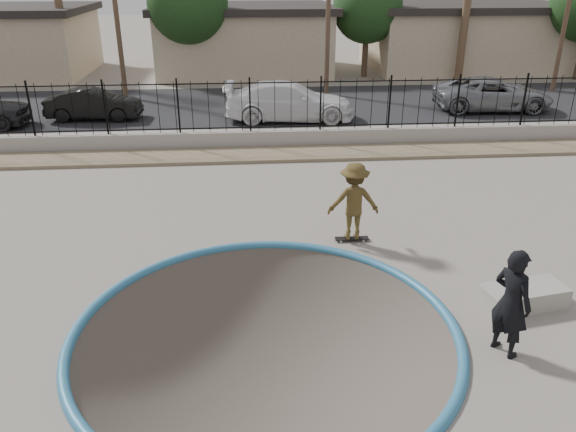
% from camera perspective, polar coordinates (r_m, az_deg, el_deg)
% --- Properties ---
extents(ground, '(120.00, 120.00, 2.20)m').
position_cam_1_polar(ground, '(22.49, -3.78, 5.60)').
color(ground, slate).
rests_on(ground, ground).
extents(bowl_pit, '(6.84, 6.84, 1.80)m').
position_cam_1_polar(bowl_pit, '(10.27, -2.28, -11.70)').
color(bowl_pit, '#473E36').
rests_on(bowl_pit, ground).
extents(coping_ring, '(7.04, 7.04, 0.20)m').
position_cam_1_polar(coping_ring, '(10.27, -2.28, -11.70)').
color(coping_ring, teal).
rests_on(coping_ring, ground).
extents(rock_strip, '(42.00, 1.60, 0.11)m').
position_cam_1_polar(rock_strip, '(19.47, -3.68, 6.23)').
color(rock_strip, '#8C7C5C').
rests_on(rock_strip, ground).
extents(retaining_wall, '(42.00, 0.45, 0.60)m').
position_cam_1_polar(retaining_wall, '(20.45, -3.78, 7.82)').
color(retaining_wall, gray).
rests_on(retaining_wall, ground).
extents(fence, '(40.00, 0.04, 1.80)m').
position_cam_1_polar(fence, '(20.14, -3.87, 11.10)').
color(fence, black).
rests_on(fence, retaining_wall).
extents(street, '(90.00, 8.00, 0.04)m').
position_cam_1_polar(street, '(27.01, -4.09, 11.20)').
color(street, black).
rests_on(street, ground).
extents(house_center, '(10.60, 8.60, 3.90)m').
position_cam_1_polar(house_center, '(36.06, -4.46, 17.58)').
color(house_center, tan).
rests_on(house_center, ground).
extents(house_east, '(12.60, 8.60, 3.90)m').
position_cam_1_polar(house_east, '(38.79, 17.70, 17.04)').
color(house_east, tan).
rests_on(house_east, ground).
extents(street_tree_left, '(4.32, 4.32, 6.36)m').
position_cam_1_polar(street_tree_left, '(32.50, -10.17, 20.52)').
color(street_tree_left, '#473323').
rests_on(street_tree_left, ground).
extents(street_tree_mid, '(3.96, 3.96, 5.83)m').
position_cam_1_polar(street_tree_mid, '(34.19, 8.08, 20.22)').
color(street_tree_mid, '#473323').
rests_on(street_tree_mid, ground).
extents(skater, '(1.22, 0.73, 1.85)m').
position_cam_1_polar(skater, '(13.11, 6.67, 1.11)').
color(skater, brown).
rests_on(skater, ground).
extents(skateboard, '(0.81, 0.21, 0.07)m').
position_cam_1_polar(skateboard, '(13.47, 6.49, -2.29)').
color(skateboard, black).
rests_on(skateboard, ground).
extents(videographer, '(0.74, 0.84, 1.93)m').
position_cam_1_polar(videographer, '(9.98, 21.75, -8.17)').
color(videographer, black).
rests_on(videographer, ground).
extents(concrete_ledge, '(1.70, 0.96, 0.40)m').
position_cam_1_polar(concrete_ledge, '(11.78, 22.81, -7.53)').
color(concrete_ledge, gray).
rests_on(concrete_ledge, ground).
extents(car_b, '(3.93, 1.50, 1.28)m').
position_cam_1_polar(car_b, '(25.42, -19.11, 10.67)').
color(car_b, black).
rests_on(car_b, street).
extents(car_c, '(5.55, 2.56, 1.57)m').
position_cam_1_polar(car_c, '(23.98, 0.15, 11.59)').
color(car_c, white).
rests_on(car_c, street).
extents(car_d, '(5.32, 2.72, 1.44)m').
position_cam_1_polar(car_d, '(27.31, 20.08, 11.57)').
color(car_d, gray).
rests_on(car_d, street).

